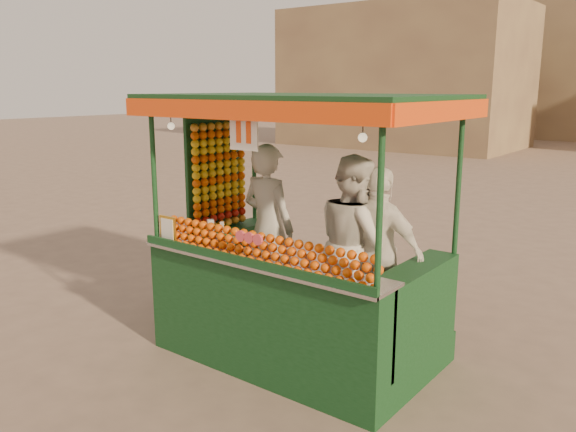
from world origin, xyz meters
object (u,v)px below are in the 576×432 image
Objects in this scene: juice_cart at (287,276)px; vendor_right at (379,251)px; vendor_left at (268,227)px; vendor_middle at (354,244)px.

juice_cart is 1.75× the size of vendor_right.
vendor_left is at bearing 146.83° from juice_cart.
vendor_right is (0.73, 0.48, 0.26)m from juice_cart.
vendor_left is (-0.51, 0.33, 0.34)m from juice_cart.
juice_cart is 0.70m from vendor_left.
vendor_middle reaches higher than vendor_right.
vendor_right is at bearing -115.55° from vendor_middle.
juice_cart is 1.60× the size of vendor_left.
vendor_middle is at bearing 26.99° from vendor_right.
vendor_left reaches higher than vendor_middle.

